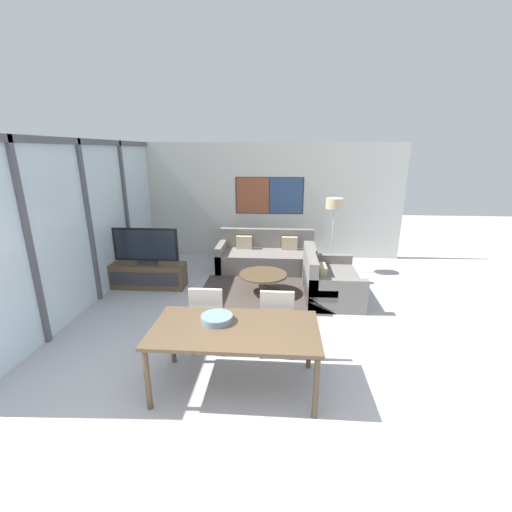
{
  "coord_description": "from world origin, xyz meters",
  "views": [
    {
      "loc": [
        0.43,
        -2.63,
        2.61
      ],
      "look_at": [
        0.04,
        2.72,
        0.95
      ],
      "focal_mm": 24.0,
      "sensor_mm": 36.0,
      "label": 1
    }
  ],
  "objects_px": {
    "dining_chair_centre": "(277,318)",
    "floor_lamp": "(334,209)",
    "tv_console": "(149,275)",
    "dining_table": "(235,333)",
    "television": "(146,246)",
    "sofa_main": "(266,257)",
    "fruit_bowl": "(217,318)",
    "dining_chair_left": "(208,315)",
    "coffee_table": "(263,278)",
    "sofa_side": "(327,282)"
  },
  "relations": [
    {
      "from": "dining_chair_centre",
      "to": "floor_lamp",
      "type": "height_order",
      "value": "floor_lamp"
    },
    {
      "from": "tv_console",
      "to": "dining_table",
      "type": "xyz_separation_m",
      "value": [
        2.12,
        -2.87,
        0.44
      ]
    },
    {
      "from": "tv_console",
      "to": "television",
      "type": "distance_m",
      "value": 0.6
    },
    {
      "from": "tv_console",
      "to": "floor_lamp",
      "type": "relative_size",
      "value": 0.88
    },
    {
      "from": "sofa_main",
      "to": "fruit_bowl",
      "type": "bearing_deg",
      "value": -95.51
    },
    {
      "from": "television",
      "to": "fruit_bowl",
      "type": "xyz_separation_m",
      "value": [
        1.89,
        -2.74,
        -0.05
      ]
    },
    {
      "from": "television",
      "to": "dining_chair_left",
      "type": "bearing_deg",
      "value": -52.44
    },
    {
      "from": "dining_chair_left",
      "to": "coffee_table",
      "type": "bearing_deg",
      "value": 72.96
    },
    {
      "from": "fruit_bowl",
      "to": "floor_lamp",
      "type": "height_order",
      "value": "floor_lamp"
    },
    {
      "from": "dining_table",
      "to": "television",
      "type": "bearing_deg",
      "value": 126.38
    },
    {
      "from": "coffee_table",
      "to": "fruit_bowl",
      "type": "distance_m",
      "value": 2.67
    },
    {
      "from": "sofa_main",
      "to": "dining_chair_left",
      "type": "height_order",
      "value": "dining_chair_left"
    },
    {
      "from": "dining_chair_centre",
      "to": "television",
      "type": "bearing_deg",
      "value": 139.65
    },
    {
      "from": "dining_table",
      "to": "dining_chair_left",
      "type": "distance_m",
      "value": 0.85
    },
    {
      "from": "sofa_main",
      "to": "coffee_table",
      "type": "bearing_deg",
      "value": -90.0
    },
    {
      "from": "dining_chair_centre",
      "to": "dining_table",
      "type": "bearing_deg",
      "value": -123.12
    },
    {
      "from": "television",
      "to": "coffee_table",
      "type": "xyz_separation_m",
      "value": [
        2.28,
        -0.15,
        -0.55
      ]
    },
    {
      "from": "sofa_side",
      "to": "dining_chair_centre",
      "type": "height_order",
      "value": "dining_chair_centre"
    },
    {
      "from": "fruit_bowl",
      "to": "dining_table",
      "type": "bearing_deg",
      "value": -30.2
    },
    {
      "from": "coffee_table",
      "to": "dining_table",
      "type": "relative_size",
      "value": 0.49
    },
    {
      "from": "fruit_bowl",
      "to": "floor_lamp",
      "type": "distance_m",
      "value": 4.34
    },
    {
      "from": "coffee_table",
      "to": "floor_lamp",
      "type": "bearing_deg",
      "value": 41.95
    },
    {
      "from": "sofa_main",
      "to": "fruit_bowl",
      "type": "height_order",
      "value": "sofa_main"
    },
    {
      "from": "sofa_main",
      "to": "floor_lamp",
      "type": "bearing_deg",
      "value": -5.96
    },
    {
      "from": "sofa_side",
      "to": "fruit_bowl",
      "type": "distance_m",
      "value": 3.03
    },
    {
      "from": "coffee_table",
      "to": "fruit_bowl",
      "type": "bearing_deg",
      "value": -98.55
    },
    {
      "from": "television",
      "to": "tv_console",
      "type": "bearing_deg",
      "value": -90.0
    },
    {
      "from": "coffee_table",
      "to": "dining_table",
      "type": "xyz_separation_m",
      "value": [
        -0.17,
        -2.72,
        0.39
      ]
    },
    {
      "from": "dining_chair_left",
      "to": "dining_chair_centre",
      "type": "relative_size",
      "value": 1.0
    },
    {
      "from": "sofa_main",
      "to": "floor_lamp",
      "type": "xyz_separation_m",
      "value": [
        1.44,
        -0.15,
        1.14
      ]
    },
    {
      "from": "dining_chair_centre",
      "to": "coffee_table",
      "type": "bearing_deg",
      "value": 97.98
    },
    {
      "from": "tv_console",
      "to": "dining_chair_centre",
      "type": "height_order",
      "value": "dining_chair_centre"
    },
    {
      "from": "fruit_bowl",
      "to": "floor_lamp",
      "type": "bearing_deg",
      "value": 64.76
    },
    {
      "from": "sofa_side",
      "to": "dining_table",
      "type": "relative_size",
      "value": 0.83
    },
    {
      "from": "television",
      "to": "sofa_side",
      "type": "relative_size",
      "value": 0.83
    },
    {
      "from": "tv_console",
      "to": "sofa_main",
      "type": "xyz_separation_m",
      "value": [
        2.28,
        1.3,
        0.03
      ]
    },
    {
      "from": "dining_chair_left",
      "to": "television",
      "type": "bearing_deg",
      "value": 127.56
    },
    {
      "from": "television",
      "to": "dining_chair_left",
      "type": "relative_size",
      "value": 1.33
    },
    {
      "from": "television",
      "to": "sofa_main",
      "type": "xyz_separation_m",
      "value": [
        2.28,
        1.3,
        -0.57
      ]
    },
    {
      "from": "tv_console",
      "to": "dining_chair_left",
      "type": "xyz_separation_m",
      "value": [
        1.66,
        -2.16,
        0.29
      ]
    },
    {
      "from": "coffee_table",
      "to": "fruit_bowl",
      "type": "height_order",
      "value": "fruit_bowl"
    },
    {
      "from": "tv_console",
      "to": "floor_lamp",
      "type": "distance_m",
      "value": 4.07
    },
    {
      "from": "fruit_bowl",
      "to": "floor_lamp",
      "type": "xyz_separation_m",
      "value": [
        1.83,
        3.89,
        0.62
      ]
    },
    {
      "from": "tv_console",
      "to": "sofa_side",
      "type": "xyz_separation_m",
      "value": [
        3.47,
        -0.2,
        0.03
      ]
    },
    {
      "from": "floor_lamp",
      "to": "dining_chair_centre",
      "type": "bearing_deg",
      "value": -109.2
    },
    {
      "from": "tv_console",
      "to": "dining_table",
      "type": "bearing_deg",
      "value": -53.61
    },
    {
      "from": "television",
      "to": "floor_lamp",
      "type": "height_order",
      "value": "floor_lamp"
    },
    {
      "from": "dining_chair_left",
      "to": "fruit_bowl",
      "type": "height_order",
      "value": "dining_chair_left"
    },
    {
      "from": "sofa_main",
      "to": "sofa_side",
      "type": "xyz_separation_m",
      "value": [
        1.19,
        -1.5,
        -0.0
      ]
    },
    {
      "from": "dining_table",
      "to": "floor_lamp",
      "type": "xyz_separation_m",
      "value": [
        1.61,
        4.02,
        0.73
      ]
    }
  ]
}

